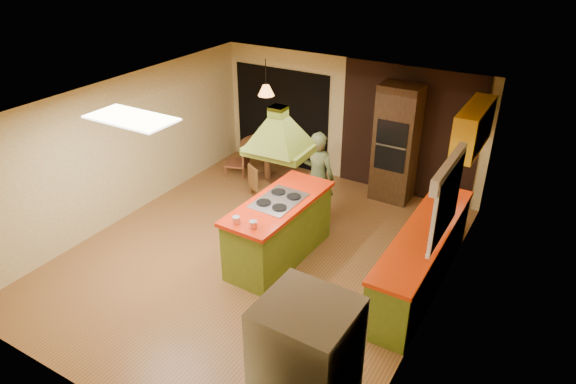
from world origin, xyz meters
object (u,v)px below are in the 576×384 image
Objects in this scene: dining_table at (267,154)px; canister_large at (444,192)px; kitchen_island at (279,229)px; wall_oven at (396,144)px; man at (318,177)px.

canister_large is (3.72, -0.71, 0.45)m from dining_table.
wall_oven is (0.82, 2.81, 0.60)m from kitchen_island.
man is 1.83m from dining_table.
wall_oven is at bearing 13.17° from dining_table.
kitchen_island is 0.93× the size of wall_oven.
wall_oven is at bearing -124.27° from man.
man is 1.71m from wall_oven.
canister_large is at bearing -45.25° from wall_oven.
man is at bearing -176.05° from canister_large.
dining_table is (-1.59, 0.86, -0.25)m from man.
dining_table is (-2.46, -0.58, -0.54)m from wall_oven.
dining_table is 5.22× the size of canister_large.
man is at bearing -120.75° from wall_oven.
canister_large is at bearing -10.86° from dining_table.
dining_table is at bearing -166.27° from wall_oven.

